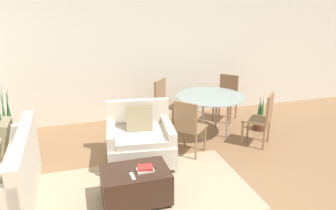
# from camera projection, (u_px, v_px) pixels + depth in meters

# --- Properties ---
(wall_back) EXTENTS (12.00, 0.06, 2.75)m
(wall_back) POSITION_uv_depth(u_px,v_px,m) (137.00, 51.00, 6.42)
(wall_back) COLOR silver
(wall_back) RESTS_ON ground_plane
(area_rug) EXTENTS (2.74, 1.63, 0.01)m
(area_rug) POSITION_uv_depth(u_px,v_px,m) (144.00, 190.00, 4.25)
(area_rug) COLOR tan
(area_rug) RESTS_ON ground_plane
(couch) EXTENTS (0.86, 1.76, 0.93)m
(couch) POSITION_uv_depth(u_px,v_px,m) (0.00, 181.00, 3.88)
(couch) COLOR beige
(couch) RESTS_ON ground_plane
(armchair) EXTENTS (1.07, 1.02, 0.86)m
(armchair) POSITION_uv_depth(u_px,v_px,m) (140.00, 140.00, 4.94)
(armchair) COLOR beige
(armchair) RESTS_ON ground_plane
(ottoman) EXTENTS (0.81, 0.56, 0.43)m
(ottoman) POSITION_uv_depth(u_px,v_px,m) (136.00, 184.00, 3.96)
(ottoman) COLOR #382319
(ottoman) RESTS_ON ground_plane
(book_stack) EXTENTS (0.20, 0.16, 0.05)m
(book_stack) POSITION_uv_depth(u_px,v_px,m) (145.00, 169.00, 3.89)
(book_stack) COLOR beige
(book_stack) RESTS_ON ottoman
(tv_remote_primary) EXTENTS (0.05, 0.17, 0.01)m
(tv_remote_primary) POSITION_uv_depth(u_px,v_px,m) (132.00, 176.00, 3.76)
(tv_remote_primary) COLOR #B7B7BC
(tv_remote_primary) RESTS_ON ottoman
(potted_plant) EXTENTS (0.36, 0.36, 1.15)m
(potted_plant) POSITION_uv_depth(u_px,v_px,m) (10.00, 138.00, 5.18)
(potted_plant) COLOR brown
(potted_plant) RESTS_ON ground_plane
(dining_table) EXTENTS (1.21, 1.21, 0.73)m
(dining_table) POSITION_uv_depth(u_px,v_px,m) (210.00, 100.00, 5.77)
(dining_table) COLOR #8C9E99
(dining_table) RESTS_ON ground_plane
(dining_chair_near_left) EXTENTS (0.59, 0.59, 0.90)m
(dining_chair_near_left) POSITION_uv_depth(u_px,v_px,m) (188.00, 124.00, 5.05)
(dining_chair_near_left) COLOR #93704C
(dining_chair_near_left) RESTS_ON ground_plane
(dining_chair_near_right) EXTENTS (0.59, 0.59, 0.90)m
(dining_chair_near_right) POSITION_uv_depth(u_px,v_px,m) (263.00, 116.00, 5.41)
(dining_chair_near_right) COLOR #93704C
(dining_chair_near_right) RESTS_ON ground_plane
(dining_chair_far_left) EXTENTS (0.59, 0.59, 0.90)m
(dining_chair_far_left) POSITION_uv_depth(u_px,v_px,m) (165.00, 100.00, 6.24)
(dining_chair_far_left) COLOR #93704C
(dining_chair_far_left) RESTS_ON ground_plane
(dining_chair_far_right) EXTENTS (0.59, 0.59, 0.90)m
(dining_chair_far_right) POSITION_uv_depth(u_px,v_px,m) (227.00, 94.00, 6.59)
(dining_chair_far_right) COLOR #93704C
(dining_chair_far_right) RESTS_ON ground_plane
(potted_plant_small) EXTENTS (0.25, 0.25, 0.68)m
(potted_plant_small) POSITION_uv_depth(u_px,v_px,m) (260.00, 120.00, 6.14)
(potted_plant_small) COLOR brown
(potted_plant_small) RESTS_ON ground_plane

